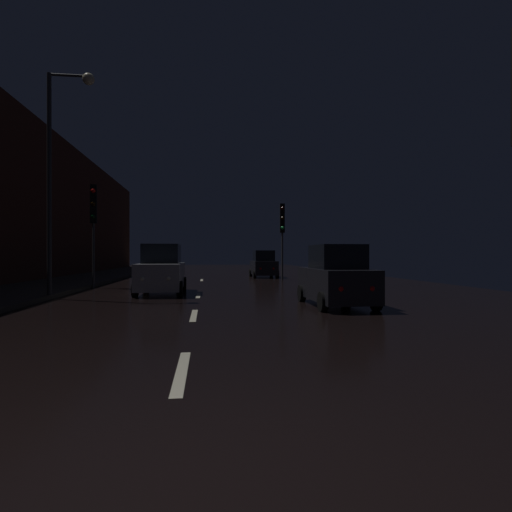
{
  "coord_description": "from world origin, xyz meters",
  "views": [
    {
      "loc": [
        0.35,
        -2.79,
        1.63
      ],
      "look_at": [
        3.21,
        21.2,
        1.57
      ],
      "focal_mm": 28.81,
      "sensor_mm": 36.0,
      "label": 1
    }
  ],
  "objects_px": {
    "traffic_light_far_left": "(93,213)",
    "streetlamp_overhead": "(61,152)",
    "car_parked_right_far": "(263,265)",
    "traffic_light_far_right": "(282,224)",
    "car_parked_right_near": "(336,278)",
    "car_approaching_headlights": "(162,271)"
  },
  "relations": [
    {
      "from": "streetlamp_overhead",
      "to": "car_parked_right_near",
      "type": "xyz_separation_m",
      "value": [
        9.49,
        -3.22,
        -4.57
      ]
    },
    {
      "from": "streetlamp_overhead",
      "to": "car_approaching_headlights",
      "type": "relative_size",
      "value": 2.03
    },
    {
      "from": "streetlamp_overhead",
      "to": "car_parked_right_far",
      "type": "distance_m",
      "value": 17.38
    },
    {
      "from": "traffic_light_far_right",
      "to": "streetlamp_overhead",
      "type": "xyz_separation_m",
      "value": [
        -10.29,
        -10.52,
        1.82
      ]
    },
    {
      "from": "car_approaching_headlights",
      "to": "car_parked_right_far",
      "type": "distance_m",
      "value": 13.49
    },
    {
      "from": "car_parked_right_near",
      "to": "car_approaching_headlights",
      "type": "bearing_deg",
      "value": 50.42
    },
    {
      "from": "traffic_light_far_left",
      "to": "streetlamp_overhead",
      "type": "relative_size",
      "value": 0.61
    },
    {
      "from": "traffic_light_far_right",
      "to": "streetlamp_overhead",
      "type": "distance_m",
      "value": 14.83
    },
    {
      "from": "traffic_light_far_left",
      "to": "streetlamp_overhead",
      "type": "bearing_deg",
      "value": -7.42
    },
    {
      "from": "streetlamp_overhead",
      "to": "car_approaching_headlights",
      "type": "bearing_deg",
      "value": 26.81
    },
    {
      "from": "car_parked_right_far",
      "to": "streetlamp_overhead",
      "type": "bearing_deg",
      "value": 145.53
    },
    {
      "from": "traffic_light_far_left",
      "to": "car_parked_right_near",
      "type": "xyz_separation_m",
      "value": [
        9.7,
        -8.39,
        -2.84
      ]
    },
    {
      "from": "streetlamp_overhead",
      "to": "car_approaching_headlights",
      "type": "distance_m",
      "value": 5.95
    },
    {
      "from": "traffic_light_far_right",
      "to": "car_parked_right_far",
      "type": "distance_m",
      "value": 4.37
    },
    {
      "from": "traffic_light_far_left",
      "to": "car_parked_right_near",
      "type": "bearing_deg",
      "value": 39.41
    },
    {
      "from": "streetlamp_overhead",
      "to": "car_parked_right_far",
      "type": "relative_size",
      "value": 2.16
    },
    {
      "from": "streetlamp_overhead",
      "to": "traffic_light_far_right",
      "type": "bearing_deg",
      "value": 45.64
    },
    {
      "from": "car_parked_right_far",
      "to": "car_parked_right_near",
      "type": "relative_size",
      "value": 1.0
    },
    {
      "from": "traffic_light_far_left",
      "to": "streetlamp_overhead",
      "type": "height_order",
      "value": "streetlamp_overhead"
    },
    {
      "from": "car_parked_right_far",
      "to": "traffic_light_far_right",
      "type": "bearing_deg",
      "value": -166.43
    },
    {
      "from": "traffic_light_far_right",
      "to": "car_parked_right_near",
      "type": "xyz_separation_m",
      "value": [
        -0.8,
        -13.74,
        -2.75
      ]
    },
    {
      "from": "car_approaching_headlights",
      "to": "car_parked_right_far",
      "type": "xyz_separation_m",
      "value": [
        6.02,
        12.07,
        -0.06
      ]
    }
  ]
}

